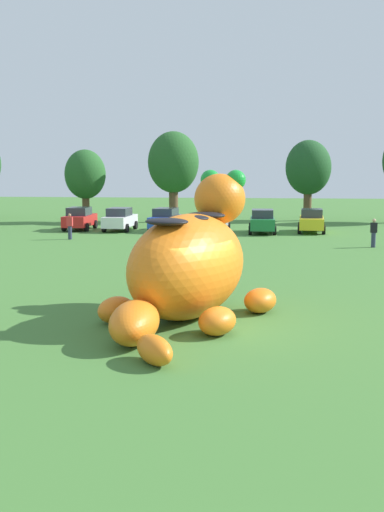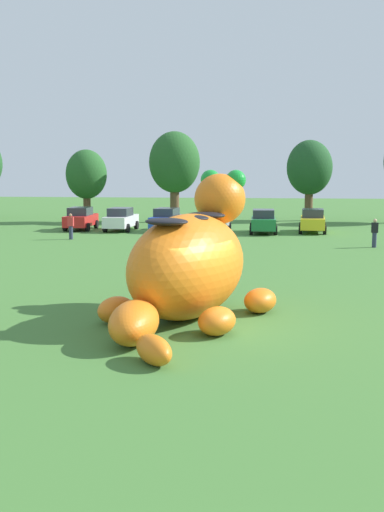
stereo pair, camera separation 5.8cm
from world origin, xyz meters
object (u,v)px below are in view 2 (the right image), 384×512
Objects in this scene: car_red at (81,219)px; car_blue at (167,220)px; giant_inflatable_creature at (189,265)px; car_yellow at (313,221)px; spectator_near_inflatable at (71,226)px; car_green at (263,221)px; car_silver at (217,221)px; spectator_mid_field at (375,233)px; car_white at (121,219)px.

car_blue is (6.65, -0.20, 0.00)m from car_red.
car_yellow is at bearing 78.05° from giant_inflatable_creature.
spectator_near_inflatable is at bearing 115.93° from giant_inflatable_creature.
car_green and car_yellow have the same top height.
car_silver is 12.56m from spectator_mid_field.
giant_inflatable_creature is 2.23× the size of car_yellow.
giant_inflatable_creature is 26.78m from car_green.
giant_inflatable_creature is 2.29× the size of car_red.
car_silver is 3.37m from car_green.
car_red is 17.35m from car_yellow.
car_red is 1.00× the size of car_green.
car_silver is 0.98× the size of car_yellow.
car_yellow is (17.35, -0.09, 0.00)m from car_red.
car_white is 3.49m from car_blue.
car_red is 3.19m from car_white.
car_green is 2.41× the size of spectator_mid_field.
car_green is (3.36, -0.08, 0.00)m from car_silver.
car_yellow is (14.17, 0.23, 0.00)m from car_white.
car_red and car_yellow have the same top height.
car_white reaches higher than spectator_near_inflatable.
giant_inflatable_creature reaches higher than car_yellow.
car_blue is at bearing 169.28° from car_silver.
car_silver is at bearing -173.24° from car_yellow.
car_yellow is at bearing -0.30° from car_red.
giant_inflatable_creature reaches higher than car_green.
car_white is at bearing 106.96° from giant_inflatable_creature.
spectator_mid_field is (17.20, -8.24, -0.01)m from car_white.
car_red is 6.66m from car_blue.
giant_inflatable_creature is 26.79m from car_silver.
car_green is (10.61, -0.67, 0.00)m from car_white.
giant_inflatable_creature is at bearing -67.41° from car_red.
spectator_mid_field is (20.37, -8.56, -0.01)m from car_red.
car_white is 0.98× the size of car_blue.
car_silver is 2.40× the size of spectator_near_inflatable.
car_green reaches higher than spectator_mid_field.
spectator_near_inflatable is at bearing -108.27° from car_white.
spectator_mid_field is at bearing -31.37° from car_blue.
car_red is at bearing 178.28° from car_blue.
car_silver is at bearing -10.72° from car_blue.
giant_inflatable_creature is 2.28× the size of car_green.
car_green reaches higher than spectator_near_inflatable.
car_green is at bearing 23.19° from spectator_near_inflatable.
car_white is at bearing 175.34° from car_silver.
car_blue is 1.02× the size of car_yellow.
car_white is at bearing -179.07° from car_yellow.
car_red is (-11.51, 27.66, -0.85)m from giant_inflatable_creature.
car_red is 2.40× the size of spectator_mid_field.
car_silver is (-1.09, 26.75, -0.85)m from giant_inflatable_creature.
car_yellow is 9.00m from spectator_mid_field.
car_blue is (3.48, 0.12, 0.00)m from car_white.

